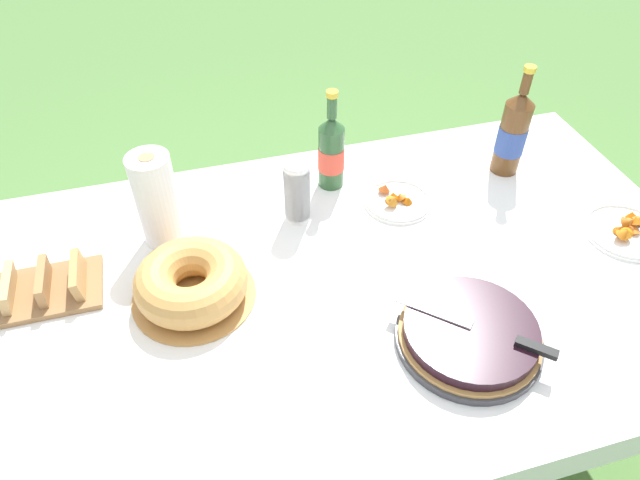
{
  "coord_description": "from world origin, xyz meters",
  "views": [
    {
      "loc": [
        -0.35,
        -0.94,
        1.81
      ],
      "look_at": [
        -0.07,
        0.09,
        0.8
      ],
      "focal_mm": 32.0,
      "sensor_mm": 36.0,
      "label": 1
    }
  ],
  "objects_px": {
    "snack_plate_left": "(397,200)",
    "cider_bottle_green": "(331,152)",
    "bundt_cake": "(191,282)",
    "snack_plate_right": "(627,231)",
    "cup_stack": "(297,192)",
    "cider_bottle_amber": "(513,133)",
    "serving_knife": "(485,329)",
    "paper_towel_roll": "(157,200)",
    "berry_tart": "(469,334)",
    "bread_board": "(46,287)"
  },
  "relations": [
    {
      "from": "cup_stack",
      "to": "snack_plate_right",
      "type": "xyz_separation_m",
      "value": [
        0.85,
        -0.31,
        -0.08
      ]
    },
    {
      "from": "snack_plate_right",
      "to": "paper_towel_roll",
      "type": "height_order",
      "value": "paper_towel_roll"
    },
    {
      "from": "cider_bottle_amber",
      "to": "bread_board",
      "type": "height_order",
      "value": "cider_bottle_amber"
    },
    {
      "from": "berry_tart",
      "to": "cider_bottle_amber",
      "type": "relative_size",
      "value": 0.96
    },
    {
      "from": "berry_tart",
      "to": "serving_knife",
      "type": "distance_m",
      "value": 0.05
    },
    {
      "from": "snack_plate_left",
      "to": "berry_tart",
      "type": "bearing_deg",
      "value": -92.87
    },
    {
      "from": "serving_knife",
      "to": "snack_plate_right",
      "type": "bearing_deg",
      "value": -114.33
    },
    {
      "from": "snack_plate_left",
      "to": "paper_towel_roll",
      "type": "height_order",
      "value": "paper_towel_roll"
    },
    {
      "from": "berry_tart",
      "to": "snack_plate_left",
      "type": "bearing_deg",
      "value": 87.13
    },
    {
      "from": "snack_plate_right",
      "to": "paper_towel_roll",
      "type": "bearing_deg",
      "value": 164.98
    },
    {
      "from": "berry_tart",
      "to": "cider_bottle_green",
      "type": "distance_m",
      "value": 0.67
    },
    {
      "from": "bundt_cake",
      "to": "snack_plate_left",
      "type": "xyz_separation_m",
      "value": [
        0.61,
        0.2,
        -0.04
      ]
    },
    {
      "from": "cup_stack",
      "to": "snack_plate_left",
      "type": "height_order",
      "value": "cup_stack"
    },
    {
      "from": "cider_bottle_amber",
      "to": "snack_plate_right",
      "type": "xyz_separation_m",
      "value": [
        0.18,
        -0.36,
        -0.12
      ]
    },
    {
      "from": "serving_knife",
      "to": "bundt_cake",
      "type": "height_order",
      "value": "bundt_cake"
    },
    {
      "from": "cider_bottle_amber",
      "to": "serving_knife",
      "type": "bearing_deg",
      "value": -122.96
    },
    {
      "from": "cup_stack",
      "to": "bread_board",
      "type": "height_order",
      "value": "cup_stack"
    },
    {
      "from": "berry_tart",
      "to": "serving_knife",
      "type": "height_order",
      "value": "serving_knife"
    },
    {
      "from": "snack_plate_right",
      "to": "berry_tart",
      "type": "bearing_deg",
      "value": -159.89
    },
    {
      "from": "snack_plate_left",
      "to": "paper_towel_roll",
      "type": "distance_m",
      "value": 0.67
    },
    {
      "from": "bread_board",
      "to": "snack_plate_right",
      "type": "bearing_deg",
      "value": -7.56
    },
    {
      "from": "cider_bottle_green",
      "to": "cider_bottle_amber",
      "type": "height_order",
      "value": "cider_bottle_amber"
    },
    {
      "from": "cider_bottle_green",
      "to": "snack_plate_left",
      "type": "distance_m",
      "value": 0.24
    },
    {
      "from": "cup_stack",
      "to": "snack_plate_left",
      "type": "relative_size",
      "value": 0.96
    },
    {
      "from": "cider_bottle_amber",
      "to": "bread_board",
      "type": "xyz_separation_m",
      "value": [
        -1.34,
        -0.16,
        -0.11
      ]
    },
    {
      "from": "cider_bottle_amber",
      "to": "snack_plate_left",
      "type": "xyz_separation_m",
      "value": [
        -0.38,
        -0.07,
        -0.12
      ]
    },
    {
      "from": "berry_tart",
      "to": "cider_bottle_amber",
      "type": "bearing_deg",
      "value": 54.71
    },
    {
      "from": "serving_knife",
      "to": "snack_plate_right",
      "type": "distance_m",
      "value": 0.61
    },
    {
      "from": "paper_towel_roll",
      "to": "cider_bottle_amber",
      "type": "bearing_deg",
      "value": 1.91
    },
    {
      "from": "paper_towel_roll",
      "to": "snack_plate_right",
      "type": "bearing_deg",
      "value": -15.02
    },
    {
      "from": "serving_knife",
      "to": "paper_towel_roll",
      "type": "relative_size",
      "value": 1.08
    },
    {
      "from": "berry_tart",
      "to": "bread_board",
      "type": "distance_m",
      "value": 1.02
    },
    {
      "from": "cup_stack",
      "to": "cider_bottle_green",
      "type": "height_order",
      "value": "cider_bottle_green"
    },
    {
      "from": "berry_tart",
      "to": "snack_plate_right",
      "type": "xyz_separation_m",
      "value": [
        0.58,
        0.21,
        -0.01
      ]
    },
    {
      "from": "snack_plate_right",
      "to": "bread_board",
      "type": "xyz_separation_m",
      "value": [
        -1.52,
        0.2,
        0.01
      ]
    },
    {
      "from": "berry_tart",
      "to": "bread_board",
      "type": "bearing_deg",
      "value": 156.0
    },
    {
      "from": "cider_bottle_amber",
      "to": "bread_board",
      "type": "distance_m",
      "value": 1.36
    },
    {
      "from": "bundt_cake",
      "to": "cider_bottle_green",
      "type": "bearing_deg",
      "value": 37.52
    },
    {
      "from": "cup_stack",
      "to": "bundt_cake",
      "type": "bearing_deg",
      "value": -145.24
    },
    {
      "from": "serving_knife",
      "to": "snack_plate_right",
      "type": "xyz_separation_m",
      "value": [
        0.56,
        0.23,
        -0.05
      ]
    },
    {
      "from": "snack_plate_left",
      "to": "cider_bottle_green",
      "type": "bearing_deg",
      "value": 137.92
    },
    {
      "from": "snack_plate_right",
      "to": "cider_bottle_green",
      "type": "bearing_deg",
      "value": 148.62
    },
    {
      "from": "bundt_cake",
      "to": "cider_bottle_amber",
      "type": "xyz_separation_m",
      "value": [
        0.99,
        0.27,
        0.08
      ]
    },
    {
      "from": "bundt_cake",
      "to": "snack_plate_left",
      "type": "distance_m",
      "value": 0.65
    },
    {
      "from": "bundt_cake",
      "to": "cup_stack",
      "type": "bearing_deg",
      "value": 34.76
    },
    {
      "from": "serving_knife",
      "to": "cup_stack",
      "type": "xyz_separation_m",
      "value": [
        -0.29,
        0.55,
        0.03
      ]
    },
    {
      "from": "bundt_cake",
      "to": "snack_plate_right",
      "type": "distance_m",
      "value": 1.18
    },
    {
      "from": "bundt_cake",
      "to": "cup_stack",
      "type": "relative_size",
      "value": 1.61
    },
    {
      "from": "cider_bottle_amber",
      "to": "paper_towel_roll",
      "type": "bearing_deg",
      "value": -178.09
    },
    {
      "from": "berry_tart",
      "to": "cider_bottle_amber",
      "type": "xyz_separation_m",
      "value": [
        0.41,
        0.58,
        0.1
      ]
    }
  ]
}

